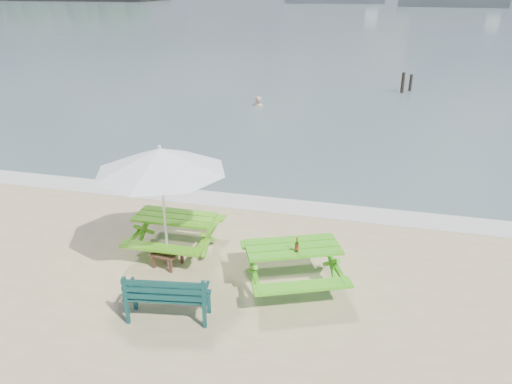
% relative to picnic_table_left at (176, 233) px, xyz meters
% --- Properties ---
extents(sea, '(300.00, 300.00, 0.00)m').
position_rel_picnic_table_left_xyz_m(sea, '(1.17, 83.06, -0.36)').
color(sea, slate).
rests_on(sea, ground).
extents(foam_strip, '(22.00, 0.90, 0.01)m').
position_rel_picnic_table_left_xyz_m(foam_strip, '(1.17, 2.66, -0.36)').
color(foam_strip, silver).
rests_on(foam_strip, ground).
extents(picnic_table_left, '(1.62, 1.80, 0.77)m').
position_rel_picnic_table_left_xyz_m(picnic_table_left, '(0.00, 0.00, 0.00)').
color(picnic_table_left, '#54A919').
rests_on(picnic_table_left, ground).
extents(picnic_table_right, '(2.25, 2.35, 0.79)m').
position_rel_picnic_table_left_xyz_m(picnic_table_right, '(2.53, -0.68, 0.01)').
color(picnic_table_right, '#46B21B').
rests_on(picnic_table_right, ground).
extents(park_bench, '(1.40, 0.67, 0.83)m').
position_rel_picnic_table_left_xyz_m(park_bench, '(0.76, -2.15, -0.11)').
color(park_bench, '#0D3836').
rests_on(park_bench, ground).
extents(side_table, '(0.57, 0.57, 0.31)m').
position_rel_picnic_table_left_xyz_m(side_table, '(0.08, -0.63, -0.20)').
color(side_table, brown).
rests_on(side_table, ground).
extents(patio_umbrella, '(2.85, 2.85, 2.39)m').
position_rel_picnic_table_left_xyz_m(patio_umbrella, '(0.08, -0.63, 1.80)').
color(patio_umbrella, silver).
rests_on(patio_umbrella, ground).
extents(beer_bottle, '(0.07, 0.07, 0.26)m').
position_rel_picnic_table_left_xyz_m(beer_bottle, '(2.62, -0.86, 0.51)').
color(beer_bottle, brown).
rests_on(beer_bottle, picnic_table_right).
extents(swimmer, '(0.65, 0.47, 1.65)m').
position_rel_picnic_table_left_xyz_m(swimmer, '(-1.52, 13.00, -0.75)').
color(swimmer, tan).
rests_on(swimmer, ground).
extents(mooring_pilings, '(0.56, 0.76, 1.21)m').
position_rel_picnic_table_left_xyz_m(mooring_pilings, '(4.89, 17.76, 0.00)').
color(mooring_pilings, black).
rests_on(mooring_pilings, ground).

